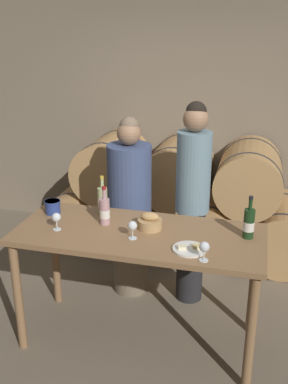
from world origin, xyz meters
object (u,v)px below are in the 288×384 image
(tasting_table, at_px, (139,247))
(cheese_plate, at_px, (189,249))
(wine_bottle_rose, at_px, (105,211))
(blue_crock, at_px, (53,206))
(bread_basket, at_px, (150,222))
(wine_glass_left, at_px, (132,226))
(wine_glass_center, at_px, (204,248))
(wine_bottle_white, at_px, (103,200))
(wine_bottle_red, at_px, (249,223))
(person_left, at_px, (130,208))
(wine_glass_far_left, at_px, (56,218))
(person_right, at_px, (192,202))

(tasting_table, xyz_separation_m, cheese_plate, (0.39, -0.18, 0.13))
(wine_bottle_rose, height_order, blue_crock, wine_bottle_rose)
(cheese_plate, bearing_deg, wine_bottle_rose, 159.20)
(bread_basket, bearing_deg, cheese_plate, -37.93)
(wine_glass_left, height_order, wine_glass_center, same)
(tasting_table, xyz_separation_m, wine_bottle_white, (-0.36, 0.26, 0.22))
(wine_bottle_red, bearing_deg, bread_basket, -177.55)
(wine_bottle_white, bearing_deg, blue_crock, -165.09)
(wine_bottle_white, distance_m, wine_glass_center, 1.03)
(person_left, relative_size, wine_glass_far_left, 12.44)
(wine_bottle_rose, relative_size, blue_crock, 2.33)
(wine_bottle_rose, xyz_separation_m, cheese_plate, (0.67, -0.26, -0.09))
(person_right, distance_m, cheese_plate, 0.85)
(person_left, relative_size, wine_glass_left, 12.44)
(tasting_table, distance_m, wine_glass_far_left, 0.63)
(person_left, relative_size, person_right, 0.92)
(person_right, bearing_deg, cheese_plate, -82.60)
(person_right, height_order, wine_glass_far_left, person_right)
(wine_glass_left, relative_size, wine_glass_center, 1.00)
(person_left, xyz_separation_m, wine_bottle_white, (-0.10, -0.41, 0.22))
(person_right, height_order, wine_glass_left, person_right)
(blue_crock, relative_size, wine_glass_far_left, 0.97)
(wine_glass_far_left, xyz_separation_m, wine_glass_center, (1.08, -0.19, 0.00))
(tasting_table, bearing_deg, wine_glass_center, -30.42)
(wine_bottle_red, bearing_deg, wine_bottle_rose, -178.29)
(person_right, relative_size, wine_glass_left, 13.57)
(person_right, height_order, wine_bottle_rose, person_right)
(person_left, xyz_separation_m, bread_basket, (0.33, -0.59, 0.16))
(person_left, distance_m, wine_glass_center, 1.24)
(tasting_table, bearing_deg, blue_crock, 167.97)
(tasting_table, bearing_deg, person_left, 111.48)
(tasting_table, relative_size, person_left, 1.11)
(wine_glass_left, xyz_separation_m, wine_glass_center, (0.52, -0.18, 0.00))
(blue_crock, distance_m, wine_glass_left, 0.77)
(wine_bottle_white, xyz_separation_m, wine_bottle_rose, (0.08, -0.18, -0.01))
(bread_basket, height_order, cheese_plate, bread_basket)
(wine_glass_left, bearing_deg, wine_bottle_rose, 145.16)
(wine_bottle_rose, distance_m, wine_glass_left, 0.32)
(wine_bottle_red, distance_m, wine_bottle_rose, 1.04)
(wine_bottle_rose, relative_size, bread_basket, 1.67)
(wine_bottle_white, bearing_deg, person_right, 32.31)
(wine_glass_left, distance_m, wine_glass_center, 0.55)
(wine_bottle_rose, bearing_deg, blue_crock, 169.73)
(person_right, xyz_separation_m, wine_glass_left, (-0.30, -0.78, 0.09))
(wine_bottle_white, bearing_deg, wine_glass_left, -46.79)
(person_left, height_order, wine_bottle_rose, person_left)
(wine_bottle_rose, distance_m, bread_basket, 0.35)
(wine_bottle_rose, bearing_deg, wine_glass_left, -34.84)
(wine_glass_far_left, relative_size, wine_glass_left, 1.00)
(wine_bottle_red, bearing_deg, blue_crock, 177.99)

